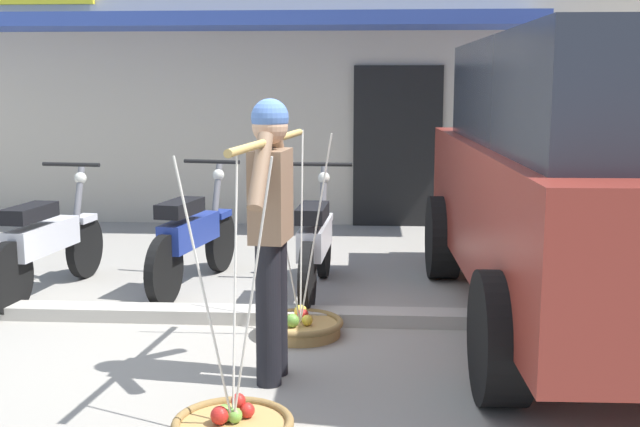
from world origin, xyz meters
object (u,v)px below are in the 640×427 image
fruit_basket_right_side (233,426)px  motorcycle_third_in_row (316,243)px  parked_truck (602,175)px  fruit_basket_left_side (300,325)px  motorcycle_second_in_row (193,237)px  fruit_vendor (271,221)px  motorcycle_nearest_shop (47,243)px

fruit_basket_right_side → motorcycle_third_in_row: bearing=85.4°
parked_truck → fruit_basket_left_side: bearing=-171.8°
fruit_basket_right_side → motorcycle_second_in_row: fruit_basket_right_side is taller
motorcycle_second_in_row → motorcycle_third_in_row: 1.11m
fruit_basket_left_side → fruit_basket_right_side: same height
fruit_vendor → fruit_basket_left_side: size_ratio=1.18×
fruit_vendor → fruit_basket_right_side: 1.24m
fruit_basket_right_side → motorcycle_nearest_shop: (-2.03, 2.64, 0.38)m
motorcycle_second_in_row → motorcycle_third_in_row: size_ratio=0.99×
motorcycle_nearest_shop → parked_truck: 4.46m
motorcycle_nearest_shop → motorcycle_second_in_row: 1.21m
motorcycle_second_in_row → parked_truck: bearing=-16.8°
motorcycle_second_in_row → motorcycle_third_in_row: (1.09, -0.18, 0.00)m
fruit_basket_right_side → parked_truck: 3.25m
motorcycle_nearest_shop → parked_truck: bearing=-8.2°
fruit_basket_right_side → motorcycle_third_in_row: 2.83m
fruit_vendor → motorcycle_nearest_shop: 2.83m
fruit_vendor → motorcycle_third_in_row: size_ratio=0.94×
fruit_vendor → motorcycle_third_in_row: (0.13, 1.94, -0.52)m
fruit_basket_right_side → motorcycle_second_in_row: (-0.87, 2.98, 0.38)m
fruit_basket_right_side → parked_truck: parked_truck is taller
motorcycle_second_in_row → motorcycle_third_in_row: bearing=-9.6°
parked_truck → motorcycle_second_in_row: bearing=163.2°
motorcycle_nearest_shop → motorcycle_third_in_row: 2.26m
fruit_basket_left_side → motorcycle_second_in_row: (-1.06, 1.27, 0.38)m
motorcycle_second_in_row → motorcycle_nearest_shop: bearing=-163.7°
motorcycle_nearest_shop → parked_truck: size_ratio=0.37×
fruit_vendor → fruit_basket_left_side: bearing=83.8°
motorcycle_nearest_shop → fruit_basket_left_side: bearing=-22.8°
fruit_basket_left_side → motorcycle_second_in_row: size_ratio=0.80×
fruit_basket_left_side → motorcycle_second_in_row: fruit_basket_left_side is taller
fruit_basket_left_side → motorcycle_third_in_row: (0.04, 1.09, 0.38)m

